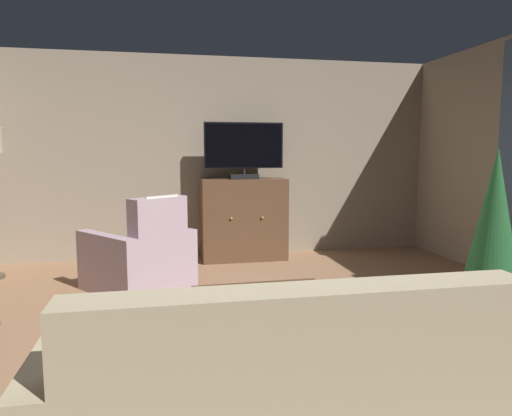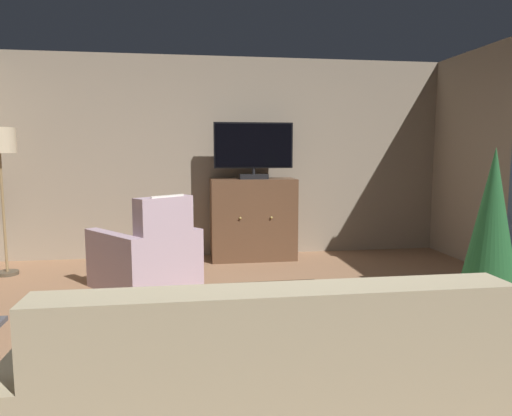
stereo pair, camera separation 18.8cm
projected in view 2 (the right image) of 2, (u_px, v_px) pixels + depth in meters
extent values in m
cube|color=#936B4C|center=(267.00, 351.00, 3.37)|extent=(6.55, 6.88, 0.04)
cube|color=gray|center=(228.00, 158.00, 6.34)|extent=(6.55, 0.10, 2.67)
cube|color=#8E704C|center=(275.00, 344.00, 3.43)|extent=(2.15, 2.12, 0.01)
cube|color=#402A1C|center=(253.00, 256.00, 6.19)|extent=(1.05, 0.44, 0.06)
cube|color=brown|center=(253.00, 219.00, 6.13)|extent=(1.11, 0.50, 1.06)
sphere|color=tan|center=(240.00, 218.00, 5.83)|extent=(0.03, 0.03, 0.03)
sphere|color=tan|center=(271.00, 218.00, 5.89)|extent=(0.03, 0.03, 0.03)
cube|color=black|center=(254.00, 177.00, 6.01)|extent=(0.37, 0.20, 0.06)
cylinder|color=black|center=(253.00, 171.00, 6.01)|extent=(0.04, 0.04, 0.08)
cube|color=black|center=(253.00, 145.00, 5.97)|extent=(1.02, 0.05, 0.58)
cube|color=black|center=(254.00, 145.00, 5.94)|extent=(0.98, 0.01, 0.54)
cube|color=#4C331E|center=(259.00, 294.00, 3.34)|extent=(0.99, 0.54, 0.03)
cylinder|color=#4C331E|center=(309.00, 309.00, 3.65)|extent=(0.04, 0.04, 0.39)
cylinder|color=#4C331E|center=(197.00, 315.00, 3.50)|extent=(0.04, 0.04, 0.39)
cylinder|color=#4C331E|center=(326.00, 328.00, 3.24)|extent=(0.04, 0.04, 0.39)
cylinder|color=#4C331E|center=(200.00, 337.00, 3.09)|extent=(0.04, 0.04, 0.39)
cube|color=black|center=(279.00, 289.00, 3.37)|extent=(0.16, 0.15, 0.02)
cube|color=silver|center=(243.00, 295.00, 3.26)|extent=(0.33, 0.26, 0.01)
cube|color=tan|center=(279.00, 355.00, 1.73)|extent=(1.79, 0.20, 0.51)
cube|color=tan|center=(39.00, 414.00, 1.97)|extent=(0.15, 0.89, 0.63)
cube|color=tan|center=(461.00, 381.00, 2.25)|extent=(0.15, 0.89, 0.63)
cube|color=slate|center=(321.00, 361.00, 1.99)|extent=(0.36, 0.13, 0.36)
cube|color=#AD93A3|center=(145.00, 267.00, 4.90)|extent=(1.02, 1.08, 0.42)
cube|color=#AD93A3|center=(164.00, 225.00, 4.59)|extent=(0.58, 0.51, 0.56)
cube|color=#AD93A3|center=(113.00, 264.00, 4.62)|extent=(0.66, 0.79, 0.62)
cube|color=#AD93A3|center=(173.00, 252.00, 5.14)|extent=(0.66, 0.79, 0.62)
cube|color=white|center=(168.00, 207.00, 4.52)|extent=(0.31, 0.25, 0.24)
cylinder|color=beige|center=(482.00, 368.00, 2.76)|extent=(0.32, 0.32, 0.28)
cone|color=#235B2D|center=(490.00, 249.00, 2.67)|extent=(0.45, 0.45, 1.16)
ellipsoid|color=#2D2D33|center=(81.00, 331.00, 3.44)|extent=(0.29, 0.41, 0.19)
sphere|color=#2D2D33|center=(63.00, 340.00, 3.21)|extent=(0.14, 0.14, 0.14)
cone|color=#2D2D33|center=(68.00, 331.00, 3.19)|extent=(0.04, 0.04, 0.04)
cone|color=#2D2D33|center=(57.00, 331.00, 3.20)|extent=(0.04, 0.04, 0.04)
cylinder|color=#2D2D33|center=(105.00, 323.00, 3.72)|extent=(0.10, 0.22, 0.04)
cylinder|color=#4C4233|center=(8.00, 273.00, 5.37)|extent=(0.24, 0.24, 0.04)
cylinder|color=olive|center=(4.00, 215.00, 5.29)|extent=(0.03, 0.03, 1.40)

